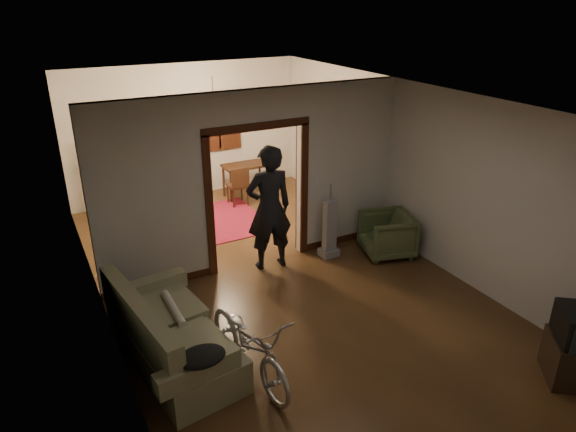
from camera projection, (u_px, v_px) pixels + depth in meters
floor at (279, 281)px, 7.88m from camera, size 5.00×8.50×0.01m
ceiling at (277, 97)px, 6.77m from camera, size 5.00×8.50×0.01m
wall_back at (187, 131)px, 10.77m from camera, size 5.00×0.02×2.80m
wall_left at (95, 230)px, 6.25m from camera, size 0.02×8.50×2.80m
wall_right at (414, 170)px, 8.39m from camera, size 0.02×8.50×2.80m
partition_wall at (256, 180)px, 7.93m from camera, size 5.00×0.14×2.80m
door_casing at (257, 198)px, 8.05m from camera, size 1.74×0.20×2.32m
far_window at (219, 121)px, 10.98m from camera, size 0.98×0.06×1.28m
chandelier at (213, 100)px, 8.97m from camera, size 0.24×0.24×0.24m
light_switch at (317, 180)px, 8.38m from camera, size 0.08×0.01×0.12m
sofa at (173, 328)px, 5.98m from camera, size 1.20×2.14×0.93m
rolled_paper at (174, 308)px, 6.24m from camera, size 0.10×0.77×0.10m
jacket at (202, 357)px, 5.18m from camera, size 0.50×0.37×0.15m
bicycle at (249, 344)px, 5.76m from camera, size 0.77×1.72×0.87m
armchair at (387, 234)px, 8.55m from camera, size 0.98×0.97×0.73m
tv_stand at (573, 359)px, 5.78m from camera, size 0.77×0.78×0.52m
vacuum at (329, 228)px, 8.45m from camera, size 0.33×0.27×1.00m
person at (269, 208)px, 7.93m from camera, size 0.77×0.55×2.01m
oriental_rug at (224, 220)px, 9.99m from camera, size 1.50×1.94×0.01m
locker at (131, 170)px, 10.26m from camera, size 0.90×0.63×1.65m
globe at (124, 114)px, 9.82m from camera, size 0.26×0.26×0.26m
desk at (246, 181)px, 11.07m from camera, size 1.02×0.66×0.71m
desk_chair at (237, 185)px, 10.60m from camera, size 0.41×0.41×0.84m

